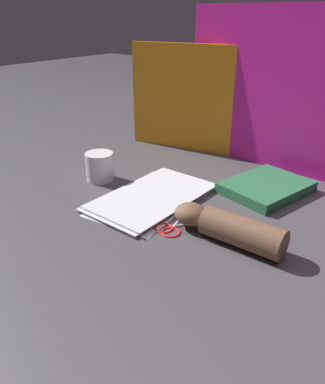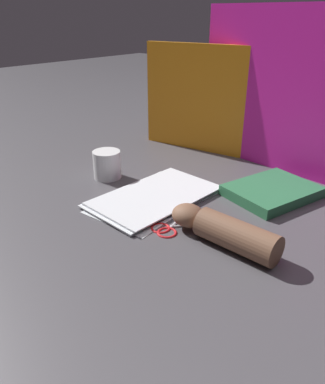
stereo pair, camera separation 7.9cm
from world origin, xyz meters
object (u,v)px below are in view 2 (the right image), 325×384
(paper_stack, at_px, (154,197))
(book_closed, at_px, (272,191))
(mug, at_px, (107,165))
(scissors, at_px, (173,226))
(hand_forearm, at_px, (224,230))

(paper_stack, height_order, book_closed, book_closed)
(mug, bearing_deg, book_closed, 25.62)
(scissors, height_order, hand_forearm, hand_forearm)
(scissors, distance_m, mug, 0.37)
(paper_stack, bearing_deg, hand_forearm, -13.29)
(book_closed, xyz_separation_m, hand_forearm, (0.03, -0.30, 0.02))
(hand_forearm, relative_size, mug, 3.14)
(paper_stack, relative_size, hand_forearm, 1.35)
(paper_stack, distance_m, mug, 0.22)
(scissors, relative_size, hand_forearm, 0.62)
(book_closed, distance_m, hand_forearm, 0.30)
(paper_stack, bearing_deg, mug, 175.25)
(book_closed, bearing_deg, scissors, -108.06)
(paper_stack, height_order, scissors, paper_stack)
(paper_stack, height_order, mug, mug)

